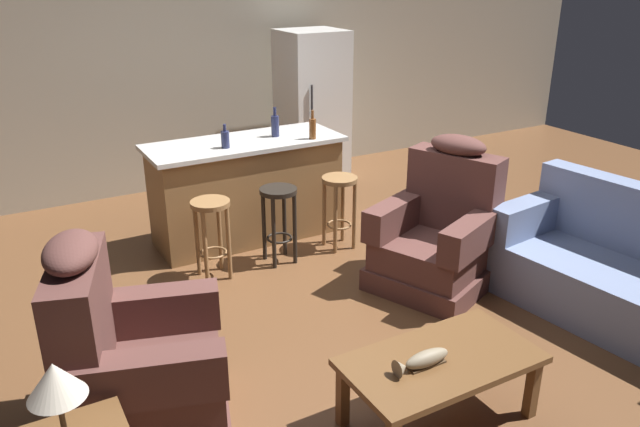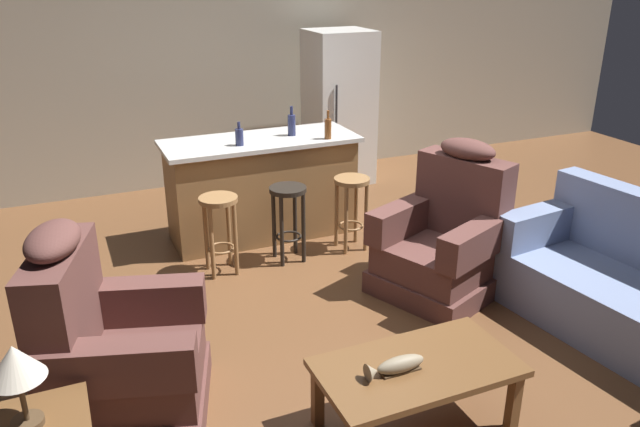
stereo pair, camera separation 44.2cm
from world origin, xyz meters
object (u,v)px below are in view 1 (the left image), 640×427
Objects in this scene: table_lamp at (56,385)px; recliner_near_lamp at (132,364)px; couch at (631,278)px; refrigerator at (312,108)px; bottle_short_amber at (313,128)px; bar_stool_right at (339,199)px; bottle_wine_dark at (275,125)px; coffee_table at (440,366)px; kitchen_island at (247,190)px; bar_stool_middle at (279,211)px; recliner_near_island at (439,235)px; bar_stool_left at (212,225)px; bottle_tall_green at (225,139)px; fish_figurine at (422,361)px.

recliner_near_lamp is at bearing 57.41° from table_lamp.
couch is at bearing 0.65° from table_lamp.
bottle_short_amber is at bearing -118.57° from refrigerator.
bottle_wine_dark reaches higher than bar_stool_right.
bottle_wine_dark reaches higher than recliner_near_lamp.
coffee_table is at bearing -107.53° from bar_stool_right.
kitchen_island is 1.02× the size of refrigerator.
bar_stool_middle is 0.61m from bar_stool_right.
table_lamp is at bearing -0.97° from recliner_near_island.
bar_stool_right is (1.22, 0.00, 0.00)m from bar_stool_left.
bottle_wine_dark is at bearing 117.06° from bar_stool_right.
bar_stool_middle is at bearing 87.04° from coffee_table.
bar_stool_middle is at bearing 180.00° from bar_stool_right.
table_lamp is at bearing -140.76° from bar_stool_right.
table_lamp is 0.60× the size of bar_stool_middle.
recliner_near_island is 2.00m from bottle_tall_green.
kitchen_island is 0.90m from bar_stool_right.
refrigerator reaches higher than bar_stool_right.
bar_stool_left is at bearing 73.23° from recliner_near_lamp.
couch is 3.22m from bottle_wine_dark.
bottle_wine_dark is at bearing -90.23° from recliner_near_island.
bottle_wine_dark reaches higher than bottle_tall_green.
bar_stool_left is (-2.40, 2.12, 0.13)m from couch.
coffee_table is at bearing -91.76° from kitchen_island.
bar_stool_middle is at bearing -87.36° from kitchen_island.
bottle_wine_dark is (-0.32, 0.63, 0.58)m from bar_stool_right.
recliner_near_lamp is at bearing -10.81° from recliner_near_island.
bottle_tall_green is at bearing 92.95° from coffee_table.
recliner_near_island is 4.54× the size of bottle_short_amber.
bar_stool_left is (-1.56, 0.98, 0.05)m from recliner_near_island.
table_lamp is 1.55× the size of bottle_short_amber.
table_lamp reaches higher than kitchen_island.
recliner_near_island is at bearing -58.83° from kitchen_island.
bar_stool_middle is 3.22× the size of bottle_tall_green.
bar_stool_middle is 1.00× the size of bar_stool_right.
couch reaches higher than bar_stool_right.
bar_stool_left is (-0.34, 2.32, 0.01)m from fish_figurine.
bottle_short_amber reaches higher than fish_figurine.
recliner_near_lamp is 2.68m from kitchen_island.
recliner_near_lamp is (-1.51, 0.78, 0.06)m from coffee_table.
bar_stool_middle is 2.57× the size of bottle_short_amber.
fish_figurine is 2.34m from bar_stool_left.
bottle_tall_green reaches higher than coffee_table.
couch reaches higher than bar_stool_middle.
recliner_near_island is 1.84m from bar_stool_left.
recliner_near_lamp is at bearing -126.69° from kitchen_island.
fish_figurine is at bearing -106.78° from bottle_short_amber.
bottle_wine_dark reaches higher than bar_stool_left.
kitchen_island is at bearing 54.22° from table_lamp.
bar_stool_left is 3.22× the size of bottle_tall_green.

